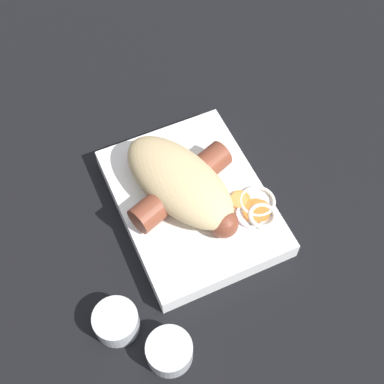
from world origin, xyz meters
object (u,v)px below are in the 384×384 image
Objects in this scene: food_tray at (192,202)px; bread_roll at (179,181)px; condiment_cup_near at (116,322)px; condiment_cup_far at (169,352)px; sausage at (181,186)px.

bread_roll reaches higher than food_tray.
condiment_cup_far is at bearing -142.98° from condiment_cup_near.
bread_roll reaches higher than sausage.
condiment_cup_near is 1.00× the size of condiment_cup_far.
condiment_cup_far is (-0.05, -0.04, 0.00)m from condiment_cup_near.
condiment_cup_near is at bearing 132.60° from bread_roll.
food_tray is at bearing -52.98° from condiment_cup_near.
sausage is 3.33× the size of condiment_cup_near.
food_tray is at bearing -137.21° from bread_roll.
food_tray is 0.16m from condiment_cup_near.
condiment_cup_far is (-0.16, 0.08, -0.03)m from sausage.
sausage is (-0.00, -0.00, -0.01)m from bread_roll.
condiment_cup_far is (-0.16, 0.08, -0.04)m from bread_roll.
condiment_cup_near is 0.06m from condiment_cup_far.
sausage is 0.16m from condiment_cup_near.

